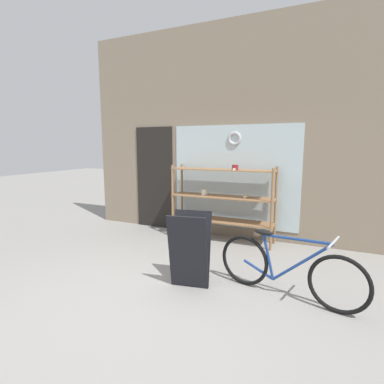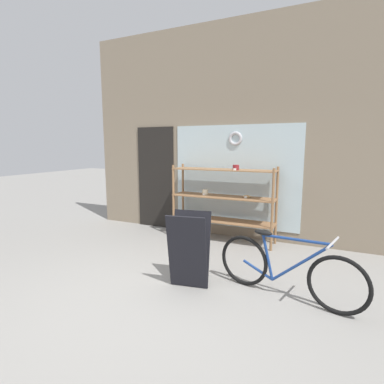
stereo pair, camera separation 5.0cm
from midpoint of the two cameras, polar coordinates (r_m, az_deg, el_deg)
The scene contains 5 objects.
ground_plane at distance 3.62m, azimuth -9.32°, elevation -19.72°, with size 30.00×30.00×0.00m, color gray.
storefront_facade at distance 5.73m, azimuth 5.75°, elevation 10.69°, with size 5.77×0.13×3.94m.
display_case at distance 5.43m, azimuth 5.35°, elevation -0.98°, with size 1.87×0.44×1.40m.
bicycle at distance 3.66m, azimuth 17.17°, elevation -13.80°, with size 1.67×0.55×0.76m.
sandwich_board at distance 3.70m, azimuth -0.82°, elevation -11.03°, with size 0.53×0.46×0.92m.
Camera 1 is at (1.77, -2.64, 1.73)m, focal length 28.00 mm.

